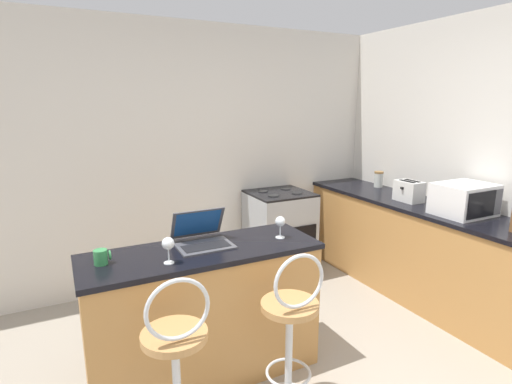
# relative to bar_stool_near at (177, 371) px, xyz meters

# --- Properties ---
(wall_back) EXTENTS (12.00, 0.06, 2.60)m
(wall_back) POSITION_rel_bar_stool_near_xyz_m (0.83, 2.11, 0.81)
(wall_back) COLOR silver
(wall_back) RESTS_ON ground_plane
(breakfast_bar) EXTENTS (1.54, 0.54, 0.91)m
(breakfast_bar) POSITION_rel_bar_stool_near_xyz_m (0.34, 0.54, -0.03)
(breakfast_bar) COLOR #B27C42
(breakfast_bar) RESTS_ON ground_plane
(counter_right) EXTENTS (0.62, 2.91, 0.91)m
(counter_right) POSITION_rel_bar_stool_near_xyz_m (2.56, 0.64, -0.03)
(counter_right) COLOR #B27C42
(counter_right) RESTS_ON ground_plane
(bar_stool_near) EXTENTS (0.40, 0.40, 1.04)m
(bar_stool_near) POSITION_rel_bar_stool_near_xyz_m (0.00, 0.00, 0.00)
(bar_stool_near) COLOR silver
(bar_stool_near) RESTS_ON ground_plane
(bar_stool_far) EXTENTS (0.40, 0.40, 1.04)m
(bar_stool_far) POSITION_rel_bar_stool_near_xyz_m (0.68, 0.00, 0.00)
(bar_stool_far) COLOR silver
(bar_stool_far) RESTS_ON ground_plane
(laptop) EXTENTS (0.36, 0.33, 0.23)m
(laptop) POSITION_rel_bar_stool_near_xyz_m (0.37, 0.64, 0.48)
(laptop) COLOR #47474C
(laptop) RESTS_ON breakfast_bar
(microwave) EXTENTS (0.46, 0.37, 0.26)m
(microwave) POSITION_rel_bar_stool_near_xyz_m (2.57, 0.33, 0.55)
(microwave) COLOR white
(microwave) RESTS_ON counter_right
(toaster) EXTENTS (0.19, 0.25, 0.20)m
(toaster) POSITION_rel_bar_stool_near_xyz_m (2.53, 0.88, 0.52)
(toaster) COLOR silver
(toaster) RESTS_ON counter_right
(stove_range) EXTENTS (0.62, 0.60, 0.92)m
(stove_range) POSITION_rel_bar_stool_near_xyz_m (1.62, 1.76, -0.03)
(stove_range) COLOR #9EA3A8
(stove_range) RESTS_ON ground_plane
(wine_glass_tall) EXTENTS (0.07, 0.07, 0.15)m
(wine_glass_tall) POSITION_rel_bar_stool_near_xyz_m (0.90, 0.51, 0.53)
(wine_glass_tall) COLOR silver
(wine_glass_tall) RESTS_ON breakfast_bar
(mug_green) EXTENTS (0.10, 0.08, 0.09)m
(mug_green) POSITION_rel_bar_stool_near_xyz_m (-0.27, 0.58, 0.47)
(mug_green) COLOR #338447
(mug_green) RESTS_ON breakfast_bar
(wine_glass_short) EXTENTS (0.07, 0.07, 0.16)m
(wine_glass_short) POSITION_rel_bar_stool_near_xyz_m (0.09, 0.41, 0.54)
(wine_glass_short) COLOR silver
(wine_glass_short) RESTS_ON breakfast_bar
(storage_jar) EXTENTS (0.10, 0.10, 0.18)m
(storage_jar) POSITION_rel_bar_stool_near_xyz_m (2.74, 1.51, 0.51)
(storage_jar) COLOR silver
(storage_jar) RESTS_ON counter_right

